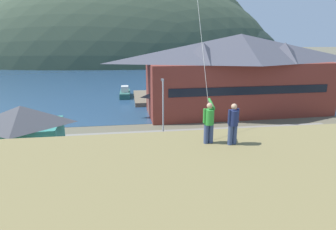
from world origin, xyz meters
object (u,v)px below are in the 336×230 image
Objects in this scene: harbor_lodge at (239,72)px; moored_boat_wharfside at (125,93)px; parked_car_back_row_right at (113,180)px; storage_shed_near_lot at (24,135)px; moored_boat_outer_mooring at (160,93)px; person_companion at (233,123)px; parked_car_corner_spot at (335,142)px; parked_car_front_row_end at (282,179)px; storage_shed_waterside at (170,100)px; parked_car_front_row_red at (160,147)px; person_kite_flyer at (209,121)px; parking_light_pole at (163,107)px; wharf_dock at (143,98)px.

moored_boat_wharfside is at bearing 139.70° from harbor_lodge.
storage_shed_near_lot is at bearing 142.69° from parked_car_back_row_right.
person_companion is at bearing -92.51° from moored_boat_outer_mooring.
parked_car_front_row_end is at bearing -145.94° from parked_car_corner_spot.
storage_shed_near_lot is 29.94m from moored_boat_wharfside.
moored_boat_wharfside is at bearing 113.75° from storage_shed_waterside.
parked_car_corner_spot is at bearing -65.30° from moored_boat_outer_mooring.
parked_car_corner_spot is (3.72, -15.94, -4.97)m from harbor_lodge.
person_kite_flyer is (0.50, -13.57, 6.49)m from parked_car_front_row_red.
person_companion is at bearing -83.51° from moored_boat_wharfside.
parking_light_pole is at bearing 14.15° from storage_shed_near_lot.
moored_boat_outer_mooring is (0.27, 14.30, -1.68)m from storage_shed_waterside.
wharf_dock is 1.69× the size of parking_light_pole.
parked_car_back_row_right is 7.09m from parked_car_front_row_red.
storage_shed_waterside is 3.74× the size of person_companion.
harbor_lodge is 29.19m from storage_shed_near_lot.
storage_shed_waterside is at bearing 77.88° from parked_car_front_row_red.
storage_shed_waterside reaches higher than moored_boat_outer_mooring.
harbor_lodge is 20.37m from parked_car_front_row_red.
moored_boat_wharfside is at bearing 137.37° from wharf_dock.
parked_car_front_row_end is 0.99× the size of parked_car_back_row_right.
harbor_lodge reaches higher than parked_car_front_row_end.
person_kite_flyer is at bearing -90.62° from parking_light_pole.
parked_car_corner_spot is at bearing 38.92° from person_companion.
moored_boat_outer_mooring reaches higher than parked_car_front_row_red.
moored_boat_wharfside is (-3.26, 3.00, 0.37)m from wharf_dock.
parked_car_front_row_red is (-7.98, 7.39, 0.00)m from parked_car_front_row_end.
person_companion is (-6.53, -6.46, 6.48)m from parked_car_front_row_end.
person_companion reaches higher than storage_shed_near_lot.
storage_shed_waterside is at bearing 86.75° from person_companion.
person_kite_flyer is at bearing -89.07° from wharf_dock.
harbor_lodge is 17.83m from moored_boat_outer_mooring.
parked_car_front_row_red is at bearing -96.63° from moored_boat_outer_mooring.
moored_boat_wharfside is 1.37× the size of parked_car_corner_spot.
moored_boat_wharfside is at bearing 107.47° from parked_car_front_row_end.
harbor_lodge is 4.07× the size of moored_boat_outer_mooring.
person_kite_flyer reaches higher than wharf_dock.
parked_car_front_row_end is 13.27m from parking_light_pole.
parked_car_front_row_end is at bearing -42.81° from parked_car_front_row_red.
parking_light_pole is at bearing -137.93° from harbor_lodge.
storage_shed_near_lot reaches higher than moored_boat_wharfside.
wharf_dock is at bearing 105.28° from storage_shed_waterside.
moored_boat_wharfside is 1.37× the size of parked_car_front_row_red.
storage_shed_near_lot is 28.30m from wharf_dock.
moored_boat_wharfside and moored_boat_outer_mooring have the same top height.
moored_boat_wharfside is (-6.44, 14.63, -1.68)m from storage_shed_waterside.
wharf_dock is 40.00m from person_kite_flyer.
person_companion is (-1.85, -42.29, 6.82)m from moored_boat_outer_mooring.
parked_car_back_row_right is at bearing -97.17° from wharf_dock.
parked_car_corner_spot is at bearing -4.39° from parked_car_front_row_red.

